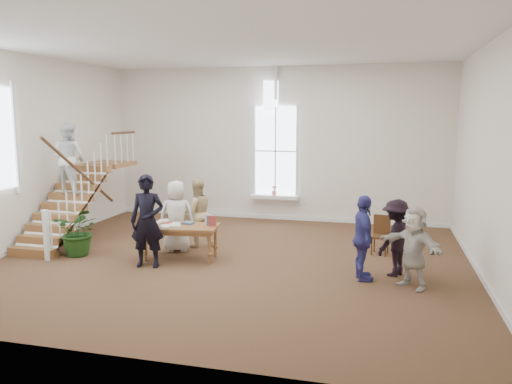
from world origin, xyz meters
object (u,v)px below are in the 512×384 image
(police_officer, at_px, (147,221))
(woman_cluster_a, at_px, (363,238))
(elderly_woman, at_px, (176,216))
(person_yellow, at_px, (197,213))
(library_table, at_px, (179,229))
(side_chair, at_px, (381,233))
(floor_plant, at_px, (79,231))
(woman_cluster_c, at_px, (414,247))
(woman_cluster_b, at_px, (396,238))

(police_officer, bearing_deg, woman_cluster_a, -5.79)
(elderly_woman, bearing_deg, person_yellow, -138.44)
(elderly_woman, bearing_deg, library_table, 100.48)
(library_table, xyz_separation_m, side_chair, (4.22, 1.53, -0.19))
(library_table, bearing_deg, side_chair, 12.63)
(police_officer, relative_size, floor_plant, 1.72)
(library_table, xyz_separation_m, person_yellow, (-0.02, 1.10, 0.15))
(woman_cluster_c, distance_m, floor_plant, 7.08)
(library_table, distance_m, woman_cluster_b, 4.50)
(police_officer, relative_size, woman_cluster_c, 1.28)
(library_table, xyz_separation_m, woman_cluster_b, (4.49, 0.01, 0.09))
(side_chair, bearing_deg, woman_cluster_c, -64.79)
(person_yellow, height_order, side_chair, person_yellow)
(floor_plant, relative_size, side_chair, 1.27)
(woman_cluster_c, bearing_deg, library_table, -144.32)
(side_chair, bearing_deg, floor_plant, -154.19)
(library_table, height_order, woman_cluster_c, woman_cluster_c)
(police_officer, xyz_separation_m, woman_cluster_a, (4.31, 0.21, -0.14))
(person_yellow, bearing_deg, library_table, 52.23)
(police_officer, xyz_separation_m, woman_cluster_b, (4.91, 0.66, -0.21))
(woman_cluster_b, bearing_deg, side_chair, -136.71)
(woman_cluster_a, height_order, side_chair, woman_cluster_a)
(library_table, relative_size, floor_plant, 1.52)
(library_table, bearing_deg, woman_cluster_b, -7.15)
(police_officer, height_order, elderly_woman, police_officer)
(side_chair, bearing_deg, library_table, -149.74)
(floor_plant, bearing_deg, library_table, 6.75)
(woman_cluster_b, relative_size, side_chair, 1.72)
(woman_cluster_c, bearing_deg, person_yellow, -156.60)
(side_chair, bearing_deg, woman_cluster_b, -69.35)
(library_table, distance_m, elderly_woman, 0.70)
(police_officer, height_order, person_yellow, police_officer)
(library_table, xyz_separation_m, police_officer, (-0.42, -0.65, 0.29))
(person_yellow, distance_m, woman_cluster_a, 4.20)
(elderly_woman, relative_size, woman_cluster_b, 1.09)
(woman_cluster_b, bearing_deg, police_officer, -49.36)
(woman_cluster_c, relative_size, side_chair, 1.71)
(elderly_woman, bearing_deg, side_chair, 174.12)
(woman_cluster_a, distance_m, woman_cluster_b, 0.75)
(woman_cluster_b, xyz_separation_m, woman_cluster_c, (0.30, -0.65, -0.00))
(woman_cluster_c, bearing_deg, police_officer, -136.61)
(police_officer, xyz_separation_m, floor_plant, (-1.86, 0.38, -0.40))
(police_officer, distance_m, floor_plant, 1.94)
(elderly_woman, relative_size, floor_plant, 1.48)
(police_officer, height_order, woman_cluster_b, police_officer)
(woman_cluster_b, bearing_deg, woman_cluster_a, -20.19)
(woman_cluster_a, xyz_separation_m, woman_cluster_c, (0.90, -0.20, -0.07))
(police_officer, distance_m, side_chair, 5.15)
(person_yellow, distance_m, woman_cluster_b, 4.64)
(person_yellow, bearing_deg, woman_cluster_a, 119.83)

